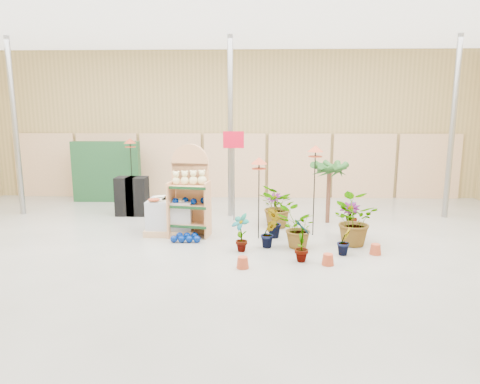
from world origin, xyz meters
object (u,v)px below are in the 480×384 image
object	(u,v)px
display_shelf	(190,194)
potted_plant_2	(296,228)
bird_table_front	(259,163)
pallet_stack	(171,216)

from	to	relation	value
display_shelf	potted_plant_2	world-z (taller)	display_shelf
display_shelf	bird_table_front	distance (m)	1.66
pallet_stack	potted_plant_2	xyz separation A→B (m)	(2.67, -1.01, 0.02)
display_shelf	bird_table_front	xyz separation A→B (m)	(1.48, -0.24, 0.70)
bird_table_front	potted_plant_2	size ratio (longest dim) A/B	2.12
pallet_stack	bird_table_front	bearing A→B (deg)	-10.35
pallet_stack	potted_plant_2	world-z (taller)	potted_plant_2
display_shelf	pallet_stack	xyz separation A→B (m)	(-0.45, 0.15, -0.52)
pallet_stack	potted_plant_2	distance (m)	2.85
display_shelf	bird_table_front	size ratio (longest dim) A/B	1.14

